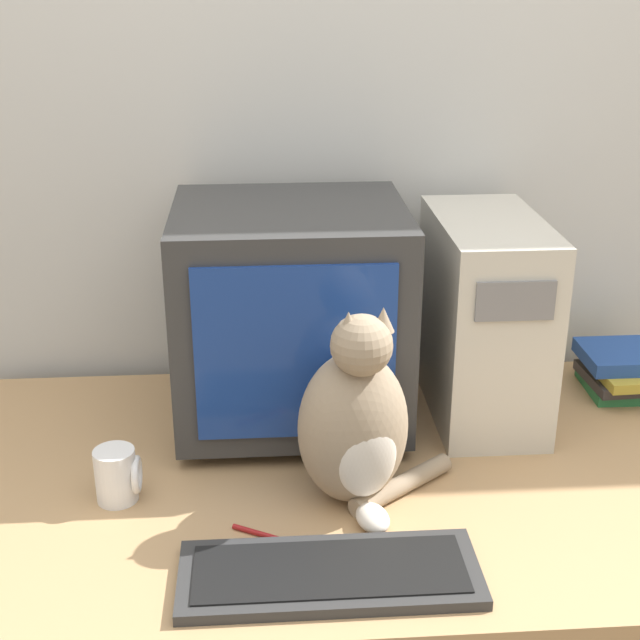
{
  "coord_description": "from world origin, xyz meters",
  "views": [
    {
      "loc": [
        -0.15,
        -0.95,
        1.63
      ],
      "look_at": [
        -0.04,
        0.49,
        1.03
      ],
      "focal_mm": 50.0,
      "sensor_mm": 36.0,
      "label": 1
    }
  ],
  "objects_px": {
    "computer_tower": "(484,318)",
    "mug": "(118,475)",
    "crt_monitor": "(291,315)",
    "book_stack": "(620,370)",
    "pen": "(276,539)",
    "cat": "(357,424)",
    "keyboard": "(330,574)"
  },
  "relations": [
    {
      "from": "crt_monitor",
      "to": "cat",
      "type": "relative_size",
      "value": 1.22
    },
    {
      "from": "crt_monitor",
      "to": "mug",
      "type": "bearing_deg",
      "value": -138.84
    },
    {
      "from": "mug",
      "to": "cat",
      "type": "bearing_deg",
      "value": -4.09
    },
    {
      "from": "computer_tower",
      "to": "keyboard",
      "type": "height_order",
      "value": "computer_tower"
    },
    {
      "from": "keyboard",
      "to": "cat",
      "type": "bearing_deg",
      "value": 73.56
    },
    {
      "from": "computer_tower",
      "to": "book_stack",
      "type": "bearing_deg",
      "value": 9.93
    },
    {
      "from": "keyboard",
      "to": "pen",
      "type": "distance_m",
      "value": 0.13
    },
    {
      "from": "computer_tower",
      "to": "mug",
      "type": "distance_m",
      "value": 0.76
    },
    {
      "from": "pen",
      "to": "mug",
      "type": "distance_m",
      "value": 0.3
    },
    {
      "from": "pen",
      "to": "mug",
      "type": "bearing_deg",
      "value": 152.59
    },
    {
      "from": "computer_tower",
      "to": "keyboard",
      "type": "distance_m",
      "value": 0.66
    },
    {
      "from": "keyboard",
      "to": "cat",
      "type": "height_order",
      "value": "cat"
    },
    {
      "from": "mug",
      "to": "keyboard",
      "type": "bearing_deg",
      "value": -34.8
    },
    {
      "from": "book_stack",
      "to": "mug",
      "type": "bearing_deg",
      "value": -161.38
    },
    {
      "from": "cat",
      "to": "mug",
      "type": "relative_size",
      "value": 3.73
    },
    {
      "from": "cat",
      "to": "pen",
      "type": "relative_size",
      "value": 2.52
    },
    {
      "from": "cat",
      "to": "book_stack",
      "type": "xyz_separation_m",
      "value": [
        0.61,
        0.37,
        -0.1
      ]
    },
    {
      "from": "crt_monitor",
      "to": "mug",
      "type": "distance_m",
      "value": 0.45
    },
    {
      "from": "keyboard",
      "to": "pen",
      "type": "bearing_deg",
      "value": 127.62
    },
    {
      "from": "computer_tower",
      "to": "mug",
      "type": "height_order",
      "value": "computer_tower"
    },
    {
      "from": "book_stack",
      "to": "pen",
      "type": "bearing_deg",
      "value": -147.36
    },
    {
      "from": "cat",
      "to": "mug",
      "type": "bearing_deg",
      "value": 161.69
    },
    {
      "from": "cat",
      "to": "pen",
      "type": "distance_m",
      "value": 0.23
    },
    {
      "from": "book_stack",
      "to": "pen",
      "type": "xyz_separation_m",
      "value": [
        -0.75,
        -0.48,
        -0.04
      ]
    },
    {
      "from": "cat",
      "to": "book_stack",
      "type": "height_order",
      "value": "cat"
    },
    {
      "from": "computer_tower",
      "to": "cat",
      "type": "distance_m",
      "value": 0.43
    },
    {
      "from": "pen",
      "to": "keyboard",
      "type": "bearing_deg",
      "value": -52.38
    },
    {
      "from": "computer_tower",
      "to": "cat",
      "type": "xyz_separation_m",
      "value": [
        -0.29,
        -0.31,
        -0.05
      ]
    },
    {
      "from": "crt_monitor",
      "to": "book_stack",
      "type": "height_order",
      "value": "crt_monitor"
    },
    {
      "from": "crt_monitor",
      "to": "keyboard",
      "type": "distance_m",
      "value": 0.55
    },
    {
      "from": "computer_tower",
      "to": "cat",
      "type": "height_order",
      "value": "computer_tower"
    },
    {
      "from": "cat",
      "to": "book_stack",
      "type": "relative_size",
      "value": 1.76
    }
  ]
}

